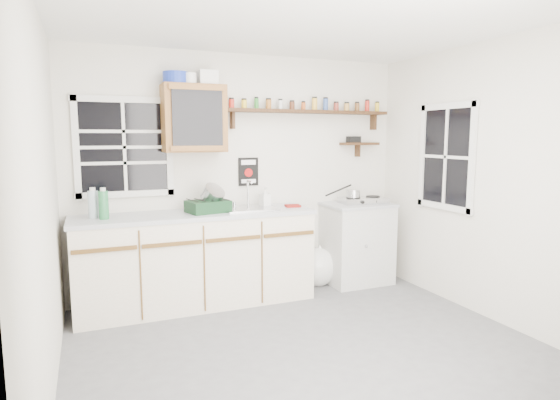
{
  "coord_description": "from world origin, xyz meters",
  "views": [
    {
      "loc": [
        -1.54,
        -3.14,
        1.65
      ],
      "look_at": [
        -0.01,
        0.55,
        1.11
      ],
      "focal_mm": 30.0,
      "sensor_mm": 36.0,
      "label": 1
    }
  ],
  "objects": [
    {
      "name": "dish_rack",
      "position": [
        -0.46,
        1.28,
        1.01
      ],
      "size": [
        0.43,
        0.36,
        0.29
      ],
      "rotation": [
        0.0,
        0.0,
        0.21
      ],
      "color": "black",
      "rests_on": "main_cabinet"
    },
    {
      "name": "window_back",
      "position": [
        -1.2,
        1.59,
        1.55
      ],
      "size": [
        0.93,
        0.03,
        0.98
      ],
      "color": "black",
      "rests_on": "wall_back"
    },
    {
      "name": "spice_shelf",
      "position": [
        0.73,
        1.51,
        1.93
      ],
      "size": [
        1.91,
        0.18,
        0.35
      ],
      "color": "black",
      "rests_on": "wall_back"
    },
    {
      "name": "upper_cabinet_clutter",
      "position": [
        -0.6,
        1.44,
        2.21
      ],
      "size": [
        0.52,
        0.24,
        0.14
      ],
      "color": "#182E9D",
      "rests_on": "upper_cabinet"
    },
    {
      "name": "upper_cabinet",
      "position": [
        -0.55,
        1.44,
        1.82
      ],
      "size": [
        0.6,
        0.32,
        0.65
      ],
      "color": "brown",
      "rests_on": "wall_back"
    },
    {
      "name": "window_right",
      "position": [
        1.79,
        0.55,
        1.45
      ],
      "size": [
        0.03,
        0.78,
        1.08
      ],
      "color": "black",
      "rests_on": "wall_back"
    },
    {
      "name": "rag",
      "position": [
        0.44,
        1.29,
        0.93
      ],
      "size": [
        0.17,
        0.15,
        0.02
      ],
      "primitive_type": "cube",
      "rotation": [
        0.0,
        0.0,
        -0.15
      ],
      "color": "maroon",
      "rests_on": "main_cabinet"
    },
    {
      "name": "warning_sign",
      "position": [
        0.05,
        1.59,
        1.28
      ],
      "size": [
        0.22,
        0.02,
        0.3
      ],
      "color": "black",
      "rests_on": "wall_back"
    },
    {
      "name": "trash_bag",
      "position": [
        0.8,
        1.4,
        0.2
      ],
      "size": [
        0.42,
        0.38,
        0.48
      ],
      "color": "silver",
      "rests_on": "floor"
    },
    {
      "name": "secondary_shelf",
      "position": [
        1.36,
        1.52,
        1.58
      ],
      "size": [
        0.45,
        0.16,
        0.24
      ],
      "color": "black",
      "rests_on": "wall_back"
    },
    {
      "name": "saucepan",
      "position": [
        1.17,
        1.31,
        1.02
      ],
      "size": [
        0.34,
        0.25,
        0.16
      ],
      "rotation": [
        0.0,
        0.0,
        -0.71
      ],
      "color": "#B9BABE",
      "rests_on": "hotplate"
    },
    {
      "name": "room",
      "position": [
        0.0,
        0.0,
        1.25
      ],
      "size": [
        3.64,
        3.24,
        2.54
      ],
      "color": "#525254",
      "rests_on": "ground"
    },
    {
      "name": "right_cabinet",
      "position": [
        1.25,
        1.32,
        0.46
      ],
      "size": [
        0.73,
        0.57,
        0.91
      ],
      "color": "#B4B3AD",
      "rests_on": "floor"
    },
    {
      "name": "main_cabinet",
      "position": [
        -0.58,
        1.3,
        0.46
      ],
      "size": [
        2.31,
        0.63,
        0.92
      ],
      "color": "beige",
      "rests_on": "floor"
    },
    {
      "name": "water_bottles",
      "position": [
        -1.46,
        1.3,
        1.05
      ],
      "size": [
        0.17,
        0.18,
        0.28
      ],
      "color": "#ACC0C9",
      "rests_on": "main_cabinet"
    },
    {
      "name": "sink",
      "position": [
        -0.05,
        1.3,
        0.93
      ],
      "size": [
        0.52,
        0.44,
        0.29
      ],
      "color": "#B9BABE",
      "rests_on": "main_cabinet"
    },
    {
      "name": "hotplate",
      "position": [
        1.31,
        1.31,
        0.94
      ],
      "size": [
        0.54,
        0.33,
        0.08
      ],
      "rotation": [
        0.0,
        0.0,
        -0.11
      ],
      "color": "#B9BABE",
      "rests_on": "right_cabinet"
    },
    {
      "name": "soap_bottle",
      "position": [
        0.17,
        1.39,
        1.02
      ],
      "size": [
        0.11,
        0.11,
        0.21
      ],
      "primitive_type": "imported",
      "rotation": [
        0.0,
        0.0,
        0.22
      ],
      "color": "white",
      "rests_on": "main_cabinet"
    }
  ]
}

